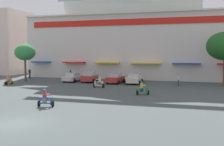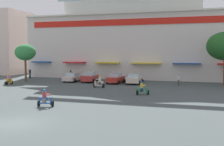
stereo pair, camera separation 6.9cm
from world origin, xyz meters
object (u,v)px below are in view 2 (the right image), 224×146
Objects in this scene: plaza_tree_0 at (25,53)px; parked_car_2 at (116,78)px; parked_car_0 at (73,77)px; scooter_rider_1 at (99,83)px; parked_car_1 at (90,77)px; scooter_rider_6 at (142,89)px; scooter_rider_4 at (9,80)px; pedestrian_0 at (179,79)px; pedestrian_2 at (30,73)px; parked_car_3 at (134,79)px; scooter_rider_7 at (45,99)px; pedestrian_1 at (71,73)px.

plaza_tree_0 is 14.99m from parked_car_2.
parked_car_0 is 2.81× the size of scooter_rider_1.
scooter_rider_6 is at bearing -45.59° from parked_car_1.
scooter_rider_4 reaches higher than scooter_rider_6.
pedestrian_2 is at bearing 170.68° from pedestrian_0.
pedestrian_2 is at bearing 106.67° from scooter_rider_4.
parked_car_3 is 2.61× the size of pedestrian_2.
scooter_rider_7 is at bearing -100.24° from parked_car_3.
pedestrian_2 is (-26.14, 4.29, 0.02)m from pedestrian_0.
pedestrian_0 reaches higher than scooter_rider_6.
scooter_rider_1 is (-3.43, -5.77, -0.10)m from parked_car_3.
parked_car_3 is at bearing -9.44° from pedestrian_2.
scooter_rider_6 is at bearing -59.11° from parked_car_2.
scooter_rider_4 reaches higher than scooter_rider_1.
parked_car_2 is 17.43m from pedestrian_2.
scooter_rider_7 is at bearing -69.57° from pedestrian_1.
parked_car_3 is 2.92× the size of scooter_rider_6.
scooter_rider_4 is at bearing -166.89° from pedestrian_0.
pedestrian_1 is (-15.18, 14.08, 0.36)m from scooter_rider_6.
parked_car_0 is 2.56× the size of pedestrian_2.
plaza_tree_0 is 1.48× the size of parked_car_2.
parked_car_2 is at bearing 120.89° from scooter_rider_6.
parked_car_0 is at bearing 14.06° from plaza_tree_0.
scooter_rider_4 is at bearing -86.08° from plaza_tree_0.
scooter_rider_1 is 0.93× the size of pedestrian_1.
plaza_tree_0 is at bearing -169.29° from parked_car_1.
parked_car_2 is 2.31× the size of pedestrian_2.
parked_car_2 is 9.13m from pedestrian_0.
parked_car_1 is at bearing 100.43° from scooter_rider_7.
scooter_rider_4 is at bearing -137.37° from parked_car_0.
parked_car_2 is at bearing -24.63° from pedestrian_1.
pedestrian_0 reaches higher than parked_car_0.
pedestrian_2 reaches higher than parked_car_1.
parked_car_2 is (14.44, 1.37, -3.79)m from plaza_tree_0.
parked_car_1 is 2.37× the size of pedestrian_0.
parked_car_1 is 14.51m from scooter_rider_6.
parked_car_3 is 19.48m from scooter_rider_7.
parked_car_0 is at bearing -59.99° from pedestrian_1.
parked_car_3 is at bearing 5.96° from plaza_tree_0.
pedestrian_2 is (-22.90, 13.52, 0.34)m from scooter_rider_6.
pedestrian_1 is at bearing 47.65° from plaza_tree_0.
parked_car_2 is at bearing -7.36° from parked_car_1.
scooter_rider_6 is at bearing -22.58° from plaza_tree_0.
parked_car_3 is at bearing 171.08° from pedestrian_0.
parked_car_2 is at bearing 82.54° from scooter_rider_1.
pedestrian_1 is (-8.57, 23.01, 0.36)m from scooter_rider_7.
parked_car_1 is at bearing 33.62° from scooter_rider_4.
parked_car_2 is at bearing -171.18° from parked_car_3.
plaza_tree_0 reaches higher than parked_car_2.
scooter_rider_6 is 1.01× the size of scooter_rider_7.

